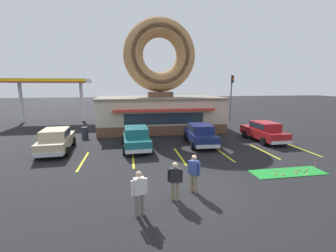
{
  "coord_description": "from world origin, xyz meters",
  "views": [
    {
      "loc": [
        -2.79,
        -8.69,
        4.54
      ],
      "look_at": [
        -0.45,
        5.0,
        2.0
      ],
      "focal_mm": 24.0,
      "sensor_mm": 36.0,
      "label": 1
    }
  ],
  "objects_px": {
    "putting_flag_pin": "(316,162)",
    "car_navy": "(200,133)",
    "car_champagne": "(56,139)",
    "trash_bin": "(85,132)",
    "pedestrian_leather_jacket_man": "(175,180)",
    "golf_ball": "(282,174)",
    "pedestrian_blue_sweater_man": "(194,172)",
    "car_teal": "(136,137)",
    "traffic_light_pole": "(231,92)",
    "pedestrian_hooded_kid": "(139,191)",
    "car_red": "(264,131)"
  },
  "relations": [
    {
      "from": "car_red",
      "to": "pedestrian_hooded_kid",
      "type": "height_order",
      "value": "pedestrian_hooded_kid"
    },
    {
      "from": "putting_flag_pin",
      "to": "car_teal",
      "type": "relative_size",
      "value": 0.12
    },
    {
      "from": "car_red",
      "to": "pedestrian_blue_sweater_man",
      "type": "xyz_separation_m",
      "value": [
        -8.16,
        -7.68,
        0.05
      ]
    },
    {
      "from": "pedestrian_blue_sweater_man",
      "to": "pedestrian_leather_jacket_man",
      "type": "height_order",
      "value": "pedestrian_blue_sweater_man"
    },
    {
      "from": "pedestrian_blue_sweater_man",
      "to": "traffic_light_pole",
      "type": "distance_m",
      "value": 20.96
    },
    {
      "from": "car_navy",
      "to": "pedestrian_blue_sweater_man",
      "type": "xyz_separation_m",
      "value": [
        -2.69,
        -7.53,
        0.05
      ]
    },
    {
      "from": "car_navy",
      "to": "car_champagne",
      "type": "height_order",
      "value": "same"
    },
    {
      "from": "putting_flag_pin",
      "to": "car_red",
      "type": "bearing_deg",
      "value": 81.83
    },
    {
      "from": "golf_ball",
      "to": "pedestrian_blue_sweater_man",
      "type": "height_order",
      "value": "pedestrian_blue_sweater_man"
    },
    {
      "from": "putting_flag_pin",
      "to": "car_navy",
      "type": "relative_size",
      "value": 0.12
    },
    {
      "from": "golf_ball",
      "to": "pedestrian_blue_sweater_man",
      "type": "relative_size",
      "value": 0.03
    },
    {
      "from": "car_teal",
      "to": "trash_bin",
      "type": "bearing_deg",
      "value": 136.56
    },
    {
      "from": "pedestrian_blue_sweater_man",
      "to": "traffic_light_pole",
      "type": "bearing_deg",
      "value": 60.87
    },
    {
      "from": "pedestrian_hooded_kid",
      "to": "pedestrian_leather_jacket_man",
      "type": "height_order",
      "value": "pedestrian_hooded_kid"
    },
    {
      "from": "golf_ball",
      "to": "trash_bin",
      "type": "height_order",
      "value": "trash_bin"
    },
    {
      "from": "golf_ball",
      "to": "car_red",
      "type": "distance_m",
      "value": 7.38
    },
    {
      "from": "pedestrian_hooded_kid",
      "to": "trash_bin",
      "type": "relative_size",
      "value": 1.69
    },
    {
      "from": "putting_flag_pin",
      "to": "pedestrian_hooded_kid",
      "type": "bearing_deg",
      "value": -163.91
    },
    {
      "from": "pedestrian_blue_sweater_man",
      "to": "traffic_light_pole",
      "type": "relative_size",
      "value": 0.29
    },
    {
      "from": "car_red",
      "to": "pedestrian_blue_sweater_man",
      "type": "relative_size",
      "value": 2.77
    },
    {
      "from": "pedestrian_leather_jacket_man",
      "to": "car_teal",
      "type": "bearing_deg",
      "value": 99.43
    },
    {
      "from": "golf_ball",
      "to": "trash_bin",
      "type": "bearing_deg",
      "value": 138.45
    },
    {
      "from": "car_champagne",
      "to": "trash_bin",
      "type": "height_order",
      "value": "car_champagne"
    },
    {
      "from": "golf_ball",
      "to": "pedestrian_leather_jacket_man",
      "type": "distance_m",
      "value": 6.2
    },
    {
      "from": "car_teal",
      "to": "car_red",
      "type": "bearing_deg",
      "value": 2.68
    },
    {
      "from": "putting_flag_pin",
      "to": "car_navy",
      "type": "xyz_separation_m",
      "value": [
        -4.57,
        6.13,
        0.43
      ]
    },
    {
      "from": "car_navy",
      "to": "pedestrian_leather_jacket_man",
      "type": "xyz_separation_m",
      "value": [
        -3.62,
        -8.06,
        -0.0
      ]
    },
    {
      "from": "pedestrian_hooded_kid",
      "to": "putting_flag_pin",
      "type": "bearing_deg",
      "value": 16.09
    },
    {
      "from": "car_teal",
      "to": "traffic_light_pole",
      "type": "height_order",
      "value": "traffic_light_pole"
    },
    {
      "from": "pedestrian_hooded_kid",
      "to": "traffic_light_pole",
      "type": "xyz_separation_m",
      "value": [
        12.48,
        19.52,
        2.8
      ]
    },
    {
      "from": "car_navy",
      "to": "car_teal",
      "type": "height_order",
      "value": "same"
    },
    {
      "from": "golf_ball",
      "to": "pedestrian_blue_sweater_man",
      "type": "bearing_deg",
      "value": -168.01
    },
    {
      "from": "car_champagne",
      "to": "traffic_light_pole",
      "type": "distance_m",
      "value": 20.98
    },
    {
      "from": "car_red",
      "to": "trash_bin",
      "type": "height_order",
      "value": "car_red"
    },
    {
      "from": "golf_ball",
      "to": "pedestrian_leather_jacket_man",
      "type": "bearing_deg",
      "value": -164.91
    },
    {
      "from": "pedestrian_leather_jacket_man",
      "to": "traffic_light_pole",
      "type": "height_order",
      "value": "traffic_light_pole"
    },
    {
      "from": "putting_flag_pin",
      "to": "car_champagne",
      "type": "xyz_separation_m",
      "value": [
        -14.92,
        5.97,
        0.43
      ]
    },
    {
      "from": "car_teal",
      "to": "pedestrian_blue_sweater_man",
      "type": "height_order",
      "value": "pedestrian_blue_sweater_man"
    },
    {
      "from": "pedestrian_leather_jacket_man",
      "to": "golf_ball",
      "type": "bearing_deg",
      "value": 15.09
    },
    {
      "from": "trash_bin",
      "to": "car_champagne",
      "type": "bearing_deg",
      "value": -106.28
    },
    {
      "from": "pedestrian_leather_jacket_man",
      "to": "car_champagne",
      "type": "bearing_deg",
      "value": 130.44
    },
    {
      "from": "golf_ball",
      "to": "pedestrian_blue_sweater_man",
      "type": "xyz_separation_m",
      "value": [
        -5.0,
        -1.06,
        0.87
      ]
    },
    {
      "from": "golf_ball",
      "to": "pedestrian_hooded_kid",
      "type": "xyz_separation_m",
      "value": [
        -7.37,
        -2.44,
        0.86
      ]
    },
    {
      "from": "traffic_light_pole",
      "to": "trash_bin",
      "type": "bearing_deg",
      "value": -157.57
    },
    {
      "from": "car_navy",
      "to": "car_champagne",
      "type": "distance_m",
      "value": 10.35
    },
    {
      "from": "pedestrian_leather_jacket_man",
      "to": "trash_bin",
      "type": "height_order",
      "value": "pedestrian_leather_jacket_man"
    },
    {
      "from": "pedestrian_blue_sweater_man",
      "to": "car_navy",
      "type": "bearing_deg",
      "value": 70.34
    },
    {
      "from": "car_red",
      "to": "pedestrian_hooded_kid",
      "type": "relative_size",
      "value": 2.79
    },
    {
      "from": "pedestrian_blue_sweater_man",
      "to": "trash_bin",
      "type": "xyz_separation_m",
      "value": [
        -6.52,
        11.28,
        -0.42
      ]
    },
    {
      "from": "putting_flag_pin",
      "to": "traffic_light_pole",
      "type": "distance_m",
      "value": 17.3
    }
  ]
}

